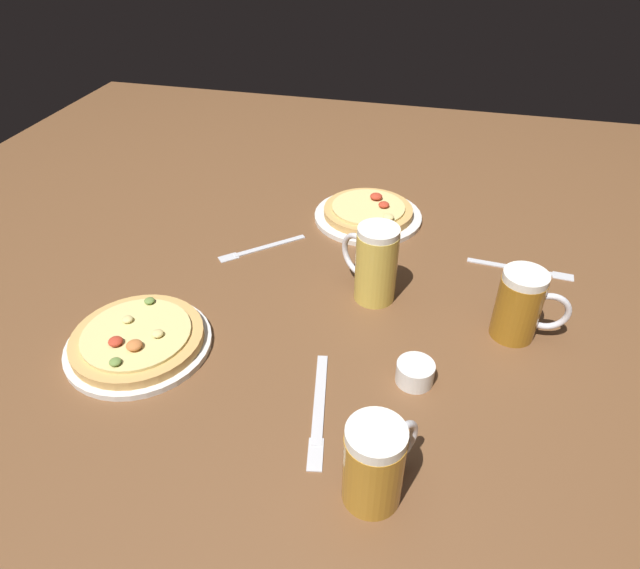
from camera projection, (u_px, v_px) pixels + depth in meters
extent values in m
cube|color=brown|center=(320.00, 298.00, 1.18)|extent=(2.40, 2.40, 0.03)
cylinder|color=silver|center=(139.00, 344.00, 1.03)|extent=(0.27, 0.27, 0.01)
cylinder|color=tan|center=(138.00, 338.00, 1.02)|extent=(0.24, 0.24, 0.02)
cylinder|color=#DBC67A|center=(136.00, 334.00, 1.01)|extent=(0.20, 0.20, 0.01)
ellipsoid|color=olive|center=(115.00, 362.00, 0.94)|extent=(0.02, 0.02, 0.01)
ellipsoid|color=#DBC67A|center=(158.00, 334.00, 1.00)|extent=(0.02, 0.02, 0.01)
ellipsoid|color=olive|center=(149.00, 301.00, 1.08)|extent=(0.02, 0.02, 0.01)
ellipsoid|color=#C67038|center=(134.00, 345.00, 0.97)|extent=(0.03, 0.03, 0.01)
ellipsoid|color=#DBC67A|center=(128.00, 319.00, 1.03)|extent=(0.02, 0.02, 0.01)
ellipsoid|color=#B73823|center=(115.00, 341.00, 0.98)|extent=(0.03, 0.03, 0.01)
cylinder|color=silver|center=(368.00, 216.00, 1.41)|extent=(0.27, 0.27, 0.01)
cylinder|color=tan|center=(368.00, 211.00, 1.40)|extent=(0.22, 0.22, 0.02)
cylinder|color=#DBC67A|center=(368.00, 207.00, 1.39)|extent=(0.18, 0.18, 0.01)
ellipsoid|color=#B73823|center=(384.00, 205.00, 1.38)|extent=(0.03, 0.03, 0.01)
ellipsoid|color=#B73823|center=(376.00, 196.00, 1.42)|extent=(0.03, 0.03, 0.02)
ellipsoid|color=#DBC67A|center=(389.00, 217.00, 1.33)|extent=(0.03, 0.03, 0.01)
cylinder|color=#9E6619|center=(518.00, 308.00, 1.03)|extent=(0.08, 0.08, 0.13)
cylinder|color=white|center=(526.00, 277.00, 0.98)|extent=(0.08, 0.08, 0.02)
torus|color=silver|center=(548.00, 312.00, 1.02)|extent=(0.08, 0.02, 0.08)
cylinder|color=#B27A23|center=(373.00, 468.00, 0.75)|extent=(0.08, 0.08, 0.12)
cylinder|color=white|center=(376.00, 435.00, 0.71)|extent=(0.08, 0.08, 0.02)
torus|color=silver|center=(399.00, 445.00, 0.78)|extent=(0.05, 0.08, 0.08)
cylinder|color=gold|center=(376.00, 267.00, 1.11)|extent=(0.08, 0.08, 0.15)
cylinder|color=white|center=(379.00, 231.00, 1.06)|extent=(0.08, 0.08, 0.01)
torus|color=silver|center=(358.00, 255.00, 1.14)|extent=(0.08, 0.07, 0.10)
cylinder|color=white|center=(415.00, 373.00, 0.95)|extent=(0.07, 0.07, 0.04)
cube|color=silver|center=(511.00, 267.00, 1.24)|extent=(0.19, 0.03, 0.01)
cube|color=silver|center=(563.00, 276.00, 1.21)|extent=(0.05, 0.03, 0.00)
cube|color=silver|center=(320.00, 397.00, 0.93)|extent=(0.05, 0.20, 0.01)
cube|color=silver|center=(315.00, 454.00, 0.84)|extent=(0.03, 0.06, 0.00)
cube|color=silver|center=(270.00, 245.00, 1.31)|extent=(0.14, 0.13, 0.01)
cube|color=silver|center=(229.00, 257.00, 1.27)|extent=(0.05, 0.05, 0.00)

